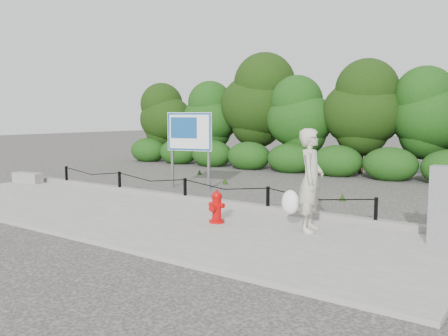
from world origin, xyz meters
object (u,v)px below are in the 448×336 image
object	(u,v)px
utility_cabinet	(446,206)
advertising_sign	(189,135)
fire_hydrant	(217,207)
pedestrian	(309,182)
concrete_block	(28,178)

from	to	relation	value
utility_cabinet	advertising_sign	world-z (taller)	advertising_sign
fire_hydrant	advertising_sign	distance (m)	5.38
pedestrian	advertising_sign	xyz separation A→B (m)	(-5.62, 3.18, 0.65)
pedestrian	utility_cabinet	world-z (taller)	pedestrian
pedestrian	advertising_sign	size ratio (longest dim) A/B	0.83
advertising_sign	concrete_block	bearing A→B (deg)	-167.05
concrete_block	utility_cabinet	xyz separation A→B (m)	(12.80, -0.16, 0.52)
fire_hydrant	pedestrian	world-z (taller)	pedestrian
concrete_block	utility_cabinet	bearing A→B (deg)	-0.70
fire_hydrant	concrete_block	distance (m)	8.64
pedestrian	utility_cabinet	size ratio (longest dim) A/B	1.31
pedestrian	advertising_sign	distance (m)	6.49
pedestrian	concrete_block	xyz separation A→B (m)	(-10.45, 0.60, -0.80)
concrete_block	advertising_sign	size ratio (longest dim) A/B	0.44
utility_cabinet	advertising_sign	xyz separation A→B (m)	(-7.97, 2.74, 0.92)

